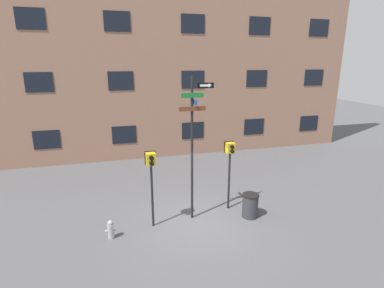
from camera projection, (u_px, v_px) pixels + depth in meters
name	position (u px, v px, depth m)	size (l,w,h in m)	color
ground_plane	(197.00, 223.00, 10.55)	(60.00, 60.00, 0.00)	#515154
building_facade	(155.00, 23.00, 15.98)	(24.00, 0.63, 14.85)	#936B56
street_sign_pole	(193.00, 138.00, 10.10)	(1.19, 0.75, 5.04)	black
pedestrian_signal_left	(151.00, 169.00, 9.79)	(0.37, 0.40, 2.66)	black
pedestrian_signal_right	(230.00, 157.00, 11.03)	(0.36, 0.40, 2.65)	black
fire_hydrant	(111.00, 230.00, 9.55)	(0.36, 0.20, 0.63)	#A5A5A8
trash_bin	(250.00, 206.00, 10.84)	(0.60, 0.60, 0.88)	#333338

